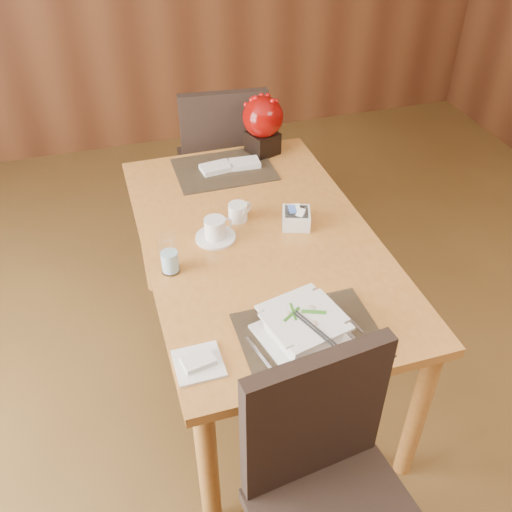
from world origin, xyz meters
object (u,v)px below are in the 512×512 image
object	(u,v)px
coffee_cup	(215,230)
far_chair	(223,160)
dining_table	(259,257)
bread_plate	(199,364)
water_glass	(169,254)
near_chair	(331,488)
creamer_jug	(238,212)
soup_setting	(303,328)
berry_decor	(263,122)
sugar_caddy	(296,218)

from	to	relation	value
coffee_cup	far_chair	world-z (taller)	far_chair
dining_table	bread_plate	xyz separation A→B (m)	(-0.37, -0.56, 0.10)
dining_table	coffee_cup	world-z (taller)	coffee_cup
water_glass	far_chair	distance (m)	1.20
water_glass	near_chair	distance (m)	0.95
coffee_cup	creamer_jug	xyz separation A→B (m)	(0.12, 0.10, -0.00)
soup_setting	near_chair	bearing A→B (deg)	-110.63
berry_decor	bread_plate	distance (m)	1.36
coffee_cup	creamer_jug	bearing A→B (deg)	39.48
dining_table	far_chair	bearing A→B (deg)	84.45
coffee_cup	bread_plate	bearing A→B (deg)	-108.50
creamer_jug	bread_plate	size ratio (longest dim) A/B	0.69
coffee_cup	bread_plate	world-z (taller)	coffee_cup
coffee_cup	water_glass	xyz separation A→B (m)	(-0.20, -0.15, 0.04)
coffee_cup	soup_setting	bearing A→B (deg)	-77.24
creamer_jug	sugar_caddy	world-z (taller)	creamer_jug
sugar_caddy	bread_plate	bearing A→B (deg)	-131.78
sugar_caddy	berry_decor	distance (m)	0.63
coffee_cup	near_chair	size ratio (longest dim) A/B	0.16
dining_table	water_glass	distance (m)	0.42
creamer_jug	near_chair	world-z (taller)	near_chair
sugar_caddy	near_chair	bearing A→B (deg)	-104.07
coffee_cup	creamer_jug	distance (m)	0.15
soup_setting	bread_plate	world-z (taller)	soup_setting
coffee_cup	bread_plate	xyz separation A→B (m)	(-0.20, -0.61, -0.03)
coffee_cup	berry_decor	size ratio (longest dim) A/B	0.56
bread_plate	berry_decor	bearing A→B (deg)	64.14
coffee_cup	near_chair	distance (m)	1.04
coffee_cup	water_glass	bearing A→B (deg)	-144.53
berry_decor	bread_plate	xyz separation A→B (m)	(-0.59, -1.22, -0.16)
near_chair	bread_plate	bearing A→B (deg)	118.93
soup_setting	water_glass	bearing A→B (deg)	113.59
water_glass	bread_plate	size ratio (longest dim) A/B	1.08
dining_table	water_glass	bearing A→B (deg)	-164.94
soup_setting	far_chair	distance (m)	1.55
far_chair	water_glass	bearing A→B (deg)	72.98
dining_table	sugar_caddy	size ratio (longest dim) A/B	13.53
dining_table	near_chair	xyz separation A→B (m)	(-0.08, -0.96, -0.09)
dining_table	coffee_cup	size ratio (longest dim) A/B	9.43
water_glass	creamer_jug	size ratio (longest dim) A/B	1.58
soup_setting	bread_plate	size ratio (longest dim) A/B	2.08
bread_plate	near_chair	xyz separation A→B (m)	(0.29, -0.40, -0.20)
dining_table	water_glass	size ratio (longest dim) A/B	9.44
near_chair	far_chair	size ratio (longest dim) A/B	0.99
creamer_jug	coffee_cup	bearing A→B (deg)	-165.41
bread_plate	creamer_jug	bearing A→B (deg)	65.46
berry_decor	near_chair	xyz separation A→B (m)	(-0.30, -1.62, -0.35)
soup_setting	coffee_cup	size ratio (longest dim) A/B	1.92
soup_setting	coffee_cup	bearing A→B (deg)	89.76
water_glass	coffee_cup	bearing A→B (deg)	35.47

